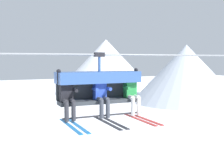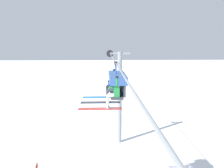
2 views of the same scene
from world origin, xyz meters
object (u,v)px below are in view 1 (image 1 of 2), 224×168
object	(u,v)px
skier_black	(67,95)
skier_blue	(102,94)
chairlift_chair	(98,83)
skier_green	(132,92)

from	to	relation	value
skier_black	skier_blue	size ratio (longest dim) A/B	1.00
skier_black	skier_blue	bearing A→B (deg)	-0.42
chairlift_chair	skier_black	size ratio (longest dim) A/B	1.34
skier_blue	skier_green	size ratio (longest dim) A/B	1.00
chairlift_chair	skier_green	distance (m)	0.99
chairlift_chair	skier_blue	xyz separation A→B (m)	(0.00, -0.22, -0.28)
skier_green	chairlift_chair	bearing A→B (deg)	166.97
chairlift_chair	skier_black	world-z (taller)	chairlift_chair
skier_black	skier_green	bearing A→B (deg)	0.00
skier_green	skier_blue	bearing A→B (deg)	-179.58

